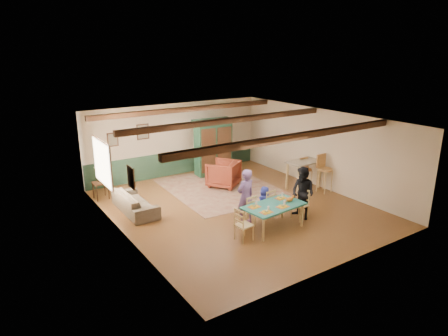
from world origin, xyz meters
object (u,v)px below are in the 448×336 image
armchair (223,174)px  counter_table (303,175)px  person_man (245,197)px  armoire (213,147)px  dining_chair_far_right (266,203)px  bar_stool_right (325,174)px  cat (290,199)px  dining_chair_end_right (300,205)px  dining_chair_end_left (244,224)px  dining_table (274,217)px  dining_chair_far_left (247,210)px  table_lamp (99,175)px  end_table (101,190)px  person_child (264,202)px  person_woman (303,193)px  bar_stool_left (306,173)px  sofa (135,202)px

armchair → counter_table: counter_table is taller
person_man → armoire: 4.60m
dining_chair_far_right → armchair: bearing=-104.0°
bar_stool_right → cat: bearing=-157.7°
dining_chair_far_right → dining_chair_end_right: same height
dining_chair_end_right → armoire: size_ratio=0.41×
dining_chair_end_left → cat: dining_chair_end_left is taller
armoire → armchair: size_ratio=2.11×
dining_table → bar_stool_right: 3.52m
dining_chair_end_left → dining_chair_far_left: bearing=-46.2°
table_lamp → bar_stool_right: 7.33m
dining_chair_far_right → bar_stool_right: size_ratio=0.68×
dining_table → dining_chair_end_left: bearing=-174.8°
table_lamp → end_table: bearing=0.0°
dining_chair_far_right → counter_table: size_ratio=0.74×
dining_chair_far_left → person_child: size_ratio=0.95×
dining_chair_far_left → person_woman: 1.66m
dining_table → bar_stool_left: bearing=32.2°
dining_chair_far_left → armoire: armoire is taller
dining_chair_far_left → counter_table: counter_table is taller
bar_stool_right → dining_table: bearing=-161.9°
person_man → person_woman: (1.56, -0.59, -0.03)m
dining_chair_far_right → sofa: bearing=-45.3°
dining_chair_end_right → bar_stool_left: size_ratio=0.84×
person_woman → sofa: bearing=-134.2°
person_woman → armchair: (-0.38, 3.48, -0.29)m
dining_table → person_child: (0.30, 0.76, 0.12)m
cat → armchair: bearing=80.9°
dining_chair_far_left → armchair: bearing=-116.8°
dining_chair_far_right → person_woman: (0.83, -0.58, 0.32)m
dining_table → armchair: 3.66m
person_woman → bar_stool_right: size_ratio=1.18×
dining_table → table_lamp: bearing=123.7°
table_lamp → counter_table: bearing=-25.2°
dining_chair_far_right → armchair: armchair is taller
person_woman → person_man: bearing=-115.9°
person_man → person_child: bearing=180.0°
dining_chair_far_left → counter_table: size_ratio=0.74×
bar_stool_right → person_child: bearing=-173.3°
table_lamp → dining_chair_end_left: bearing=-66.3°
armchair → end_table: size_ratio=1.82×
dining_chair_far_left → cat: 1.19m
cat → bar_stool_left: bearing=32.3°
person_woman → end_table: bearing=-142.5°
cat → table_lamp: size_ratio=0.65×
bar_stool_left → bar_stool_right: size_ratio=0.81×
dining_chair_end_right → armoire: armoire is taller
dining_table → cat: (0.51, -0.05, 0.42)m
table_lamp → counter_table: table_lamp is taller
end_table → dining_chair_far_right: bearing=-49.6°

